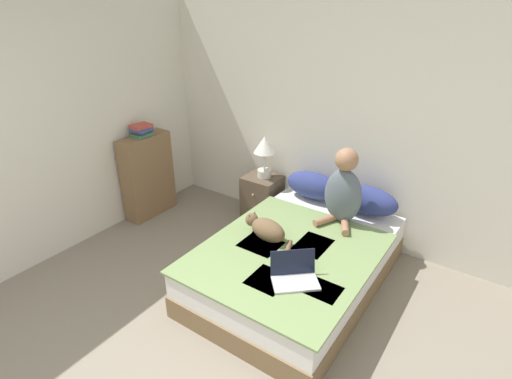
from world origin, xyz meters
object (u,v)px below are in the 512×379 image
Objects in this scene: bookshelf at (148,176)px; book_stack_top at (142,130)px; pillow_near at (313,185)px; cat_tabby at (266,229)px; bed at (297,263)px; pillow_far at (367,200)px; person_sitting at (343,190)px; laptop_open at (294,275)px; table_lamp at (265,150)px; nightstand at (262,198)px.

book_stack_top is (-0.00, -0.00, 0.57)m from bookshelf.
cat_tabby is (0.04, -0.97, -0.04)m from pillow_near.
cat_tabby reaches higher than bed.
pillow_near is 1.99m from bookshelf.
pillow_far is at bearing 15.54° from book_stack_top.
person_sitting is 1.09m from laptop_open.
book_stack_top is (-1.90, 0.29, 0.51)m from cat_tabby.
bed is 1.42m from table_lamp.
person_sitting is 1.25m from nightstand.
bookshelf is 4.31× the size of book_stack_top.
pillow_near is 1.25× the size of table_lamp.
person_sitting is at bearing -32.79° from pillow_near.
nightstand is at bearing 166.02° from person_sitting.
bed is 1.26m from nightstand.
pillow_far is at bearing 63.26° from person_sitting.
pillow_near is 0.72m from nightstand.
nightstand is at bearing 28.55° from book_stack_top.
bed is at bearing -4.45° from bookshelf.
pillow_near is 0.81× the size of person_sitting.
bed is at bearing -105.64° from person_sitting.
laptop_open is at bearing 152.60° from cat_tabby.
cat_tabby is at bearing -55.59° from table_lamp.
person_sitting reaches higher than bookshelf.
bookshelf is 0.57m from book_stack_top.
person_sitting is 1.36× the size of nightstand.
person_sitting reaches higher than laptop_open.
pillow_near is at bearing 2.10° from nightstand.
person_sitting is at bearing -116.74° from pillow_far.
bookshelf is at bearing -170.49° from person_sitting.
pillow_far reaches higher than laptop_open.
pillow_near reaches higher than laptop_open.
bookshelf is at bearing 18.75° from book_stack_top.
pillow_far is 0.81× the size of person_sitting.
book_stack_top is (-2.17, 0.17, 0.84)m from bed.
book_stack_top is (-1.24, -0.68, 0.18)m from table_lamp.
nightstand is (-1.25, -0.02, -0.33)m from pillow_far.
bed is 0.62m from laptop_open.
book_stack_top is at bearing -164.46° from pillow_far.
person_sitting reaches higher than table_lamp.
table_lamp is at bearing 28.67° from book_stack_top.
cat_tabby is at bearing 101.81° from laptop_open.
person_sitting reaches higher than pillow_near.
bookshelf reaches higher than cat_tabby.
table_lamp is (-0.62, -0.01, 0.28)m from pillow_near.
laptop_open reaches higher than nightstand.
cat_tabby is at bearing -122.12° from person_sitting.
pillow_near and pillow_far have the same top height.
person_sitting is 1.36× the size of cat_tabby.
bed is at bearing -41.31° from nightstand.
pillow_far is 0.38m from person_sitting.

